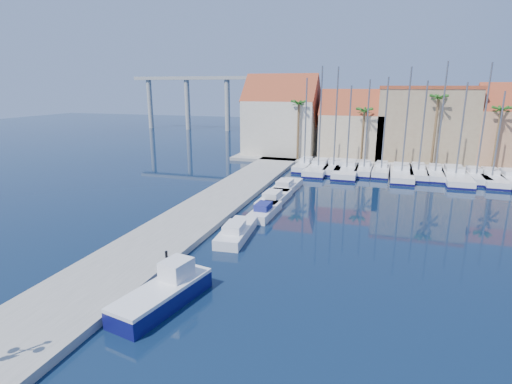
# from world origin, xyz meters

# --- Properties ---
(ground) EXTENTS (260.00, 260.00, 0.00)m
(ground) POSITION_xyz_m (0.00, 0.00, 0.00)
(ground) COLOR black
(ground) RESTS_ON ground
(quay_west) EXTENTS (6.00, 77.00, 0.50)m
(quay_west) POSITION_xyz_m (-9.00, 13.50, 0.25)
(quay_west) COLOR gray
(quay_west) RESTS_ON ground
(shore_north) EXTENTS (54.00, 16.00, 0.50)m
(shore_north) POSITION_xyz_m (10.00, 48.00, 0.25)
(shore_north) COLOR gray
(shore_north) RESTS_ON ground
(bollard) EXTENTS (0.19, 0.19, 0.47)m
(bollard) POSITION_xyz_m (-6.60, 1.60, 0.74)
(bollard) COLOR black
(bollard) RESTS_ON quay_west
(fishing_boat) EXTENTS (3.39, 6.75, 2.26)m
(fishing_boat) POSITION_xyz_m (-4.00, -3.08, 0.75)
(fishing_boat) COLOR #0D0F50
(fishing_boat) RESTS_ON ground
(motorboat_west_0) EXTENTS (2.49, 6.42, 1.40)m
(motorboat_west_0) POSITION_xyz_m (-3.78, 7.80, 0.51)
(motorboat_west_0) COLOR white
(motorboat_west_0) RESTS_ON ground
(motorboat_west_1) EXTENTS (1.97, 5.66, 1.40)m
(motorboat_west_1) POSITION_xyz_m (-3.14, 13.84, 0.51)
(motorboat_west_1) COLOR white
(motorboat_west_1) RESTS_ON ground
(motorboat_west_2) EXTENTS (2.42, 6.77, 1.40)m
(motorboat_west_2) POSITION_xyz_m (-3.45, 18.29, 0.51)
(motorboat_west_2) COLOR white
(motorboat_west_2) RESTS_ON ground
(motorboat_west_3) EXTENTS (2.57, 7.09, 1.40)m
(motorboat_west_3) POSITION_xyz_m (-3.44, 23.70, 0.51)
(motorboat_west_3) COLOR white
(motorboat_west_3) RESTS_ON ground
(sailboat_0) EXTENTS (2.42, 8.13, 13.07)m
(sailboat_0) POSITION_xyz_m (-3.75, 36.87, 0.64)
(sailboat_0) COLOR white
(sailboat_0) RESTS_ON ground
(sailboat_1) EXTENTS (3.02, 10.97, 14.57)m
(sailboat_1) POSITION_xyz_m (-1.51, 35.88, 0.60)
(sailboat_1) COLOR white
(sailboat_1) RESTS_ON ground
(sailboat_2) EXTENTS (2.60, 9.01, 14.49)m
(sailboat_2) POSITION_xyz_m (0.50, 36.76, 0.64)
(sailboat_2) COLOR white
(sailboat_2) RESTS_ON ground
(sailboat_3) EXTENTS (3.17, 11.94, 12.02)m
(sailboat_3) POSITION_xyz_m (2.45, 36.01, 0.56)
(sailboat_3) COLOR white
(sailboat_3) RESTS_ON ground
(sailboat_4) EXTENTS (2.40, 8.23, 12.80)m
(sailboat_4) POSITION_xyz_m (4.76, 36.75, 0.63)
(sailboat_4) COLOR white
(sailboat_4) RESTS_ON ground
(sailboat_5) EXTENTS (2.49, 8.24, 13.11)m
(sailboat_5) POSITION_xyz_m (7.09, 36.69, 0.63)
(sailboat_5) COLOR white
(sailboat_5) RESTS_ON ground
(sailboat_6) EXTENTS (2.91, 10.97, 14.31)m
(sailboat_6) POSITION_xyz_m (9.71, 35.56, 0.59)
(sailboat_6) COLOR white
(sailboat_6) RESTS_ON ground
(sailboat_7) EXTENTS (2.53, 8.95, 12.62)m
(sailboat_7) POSITION_xyz_m (11.89, 36.85, 0.61)
(sailboat_7) COLOR white
(sailboat_7) RESTS_ON ground
(sailboat_8) EXTENTS (2.65, 8.53, 14.97)m
(sailboat_8) POSITION_xyz_m (13.99, 36.64, 0.66)
(sailboat_8) COLOR white
(sailboat_8) RESTS_ON ground
(sailboat_9) EXTENTS (3.21, 11.83, 12.42)m
(sailboat_9) POSITION_xyz_m (16.35, 36.00, 0.56)
(sailboat_9) COLOR white
(sailboat_9) RESTS_ON ground
(sailboat_10) EXTENTS (2.71, 8.27, 14.73)m
(sailboat_10) POSITION_xyz_m (18.79, 36.35, 0.67)
(sailboat_10) COLOR white
(sailboat_10) RESTS_ON ground
(sailboat_11) EXTENTS (2.88, 9.85, 11.38)m
(sailboat_11) POSITION_xyz_m (20.54, 35.86, 0.57)
(sailboat_11) COLOR white
(sailboat_11) RESTS_ON ground
(sailboat_12) EXTENTS (3.38, 10.62, 11.80)m
(sailboat_12) POSITION_xyz_m (22.85, 35.71, 0.57)
(sailboat_12) COLOR white
(sailboat_12) RESTS_ON ground
(building_0) EXTENTS (12.30, 9.00, 13.50)m
(building_0) POSITION_xyz_m (-10.00, 47.00, 6.52)
(building_0) COLOR beige
(building_0) RESTS_ON shore_north
(building_1) EXTENTS (10.30, 8.00, 11.00)m
(building_1) POSITION_xyz_m (2.00, 47.00, 5.30)
(building_1) COLOR tan
(building_1) RESTS_ON shore_north
(building_2) EXTENTS (14.20, 10.20, 11.50)m
(building_2) POSITION_xyz_m (13.00, 48.00, 6.26)
(building_2) COLOR #997D5E
(building_2) RESTS_ON shore_north
(building_3) EXTENTS (10.30, 8.00, 12.00)m
(building_3) POSITION_xyz_m (25.00, 47.00, 5.86)
(building_3) COLOR tan
(building_3) RESTS_ON shore_north
(palm_0) EXTENTS (2.60, 2.60, 10.15)m
(palm_0) POSITION_xyz_m (-6.00, 42.00, 9.08)
(palm_0) COLOR brown
(palm_0) RESTS_ON shore_north
(palm_1) EXTENTS (2.60, 2.60, 9.15)m
(palm_1) POSITION_xyz_m (4.00, 42.00, 8.14)
(palm_1) COLOR brown
(palm_1) RESTS_ON shore_north
(palm_2) EXTENTS (2.60, 2.60, 11.15)m
(palm_2) POSITION_xyz_m (14.00, 42.00, 10.02)
(palm_2) COLOR brown
(palm_2) RESTS_ON shore_north
(palm_3) EXTENTS (2.60, 2.60, 9.65)m
(palm_3) POSITION_xyz_m (22.00, 42.00, 8.61)
(palm_3) COLOR brown
(palm_3) RESTS_ON shore_north
(viaduct) EXTENTS (48.00, 2.20, 14.45)m
(viaduct) POSITION_xyz_m (-39.07, 82.00, 10.25)
(viaduct) COLOR #9E9E99
(viaduct) RESTS_ON ground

